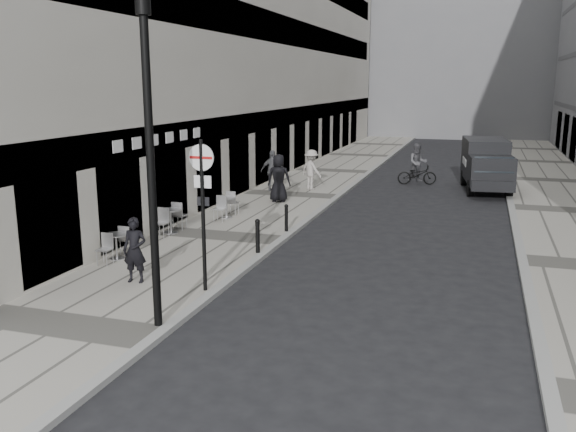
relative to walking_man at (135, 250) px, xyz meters
The scene contains 18 objects.
ground 5.94m from the walking_man, 69.52° to the right, with size 120.00×120.00×0.00m, color black.
sidewalk 12.53m from the walking_man, 89.76° to the left, with size 4.00×60.00×0.12m, color gray.
far_sidewalk 16.71m from the walking_man, 48.53° to the left, with size 4.00×60.00×0.12m, color gray.
building_left 21.03m from the walking_man, 101.74° to the left, with size 4.00×45.00×18.00m, color beige.
building_far 51.62m from the walking_man, 85.98° to the left, with size 24.00×16.00×22.00m, color slate.
walking_man is the anchor object (origin of this frame).
sign_post 2.35m from the walking_man, ahead, with size 0.60×0.09×3.50m.
lamppost 3.95m from the walking_man, 50.27° to the right, with size 0.28×0.28×6.26m.
bollard_near 6.30m from the walking_man, 72.39° to the left, with size 0.11×0.11×0.83m, color black.
bollard_far 3.85m from the walking_man, 60.25° to the left, with size 0.12×0.12×0.91m, color black.
panel_van 18.50m from the walking_man, 64.26° to the left, with size 2.39×5.10×2.32m.
cyclist 18.11m from the walking_man, 74.33° to the left, with size 1.94×1.04×1.99m.
pedestrian_a 13.03m from the walking_man, 94.25° to the left, with size 1.06×0.44×1.81m, color #515155.
pedestrian_b 13.94m from the walking_man, 87.74° to the left, with size 1.16×0.66×1.79m, color #ACA59E.
pedestrian_c 10.70m from the walking_man, 89.60° to the left, with size 0.94×0.61×1.93m, color black.
cafe_table_near 2.23m from the walking_man, 134.89° to the left, with size 0.64×1.45×0.83m.
cafe_table_mid 7.31m from the walking_man, 95.88° to the left, with size 0.69×1.55×0.88m.
cafe_table_far 4.90m from the walking_man, 108.46° to the left, with size 0.71×1.61×0.92m.
Camera 1 is at (5.72, -6.82, 4.85)m, focal length 38.00 mm.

